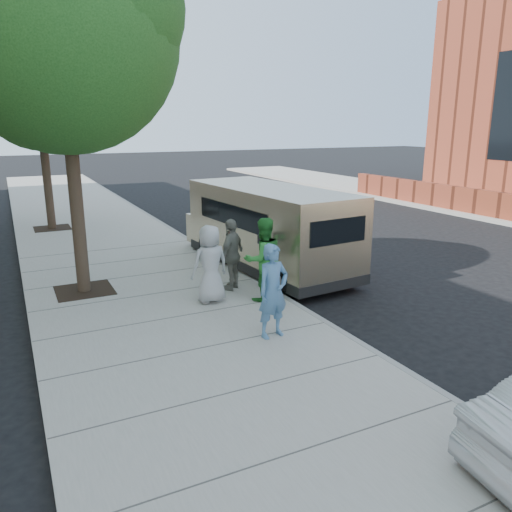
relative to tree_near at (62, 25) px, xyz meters
name	(u,v)px	position (x,y,z in m)	size (l,w,h in m)	color
ground	(223,316)	(2.25, -2.40, -5.55)	(120.00, 120.00, 0.00)	black
sidewalk	(175,321)	(1.25, -2.40, -5.47)	(5.00, 60.00, 0.15)	gray
curb_face	(286,301)	(3.69, -2.40, -5.47)	(0.12, 60.00, 0.16)	gray
tree_near	(62,25)	(0.00, 0.00, 0.00)	(4.62, 4.60, 7.53)	black
tree_far	(39,87)	(0.00, 7.60, -0.66)	(3.92, 3.80, 6.49)	black
parking_meter	(263,250)	(3.50, -1.70, -4.49)	(0.27, 0.16, 1.25)	gray
van	(267,227)	(4.54, 0.10, -4.40)	(2.42, 5.98, 2.17)	#C3AF8C
person_officer	(273,291)	(2.51, -3.99, -4.58)	(0.59, 0.39, 1.63)	teal
person_green_shirt	(263,259)	(3.21, -2.28, -4.53)	(0.84, 0.66, 1.73)	#29802E
person_gray_shirt	(210,264)	(2.19, -1.90, -4.59)	(0.78, 0.51, 1.60)	#ABABAD
person_striped_polo	(232,254)	(2.93, -1.34, -4.61)	(0.92, 0.38, 1.58)	gray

